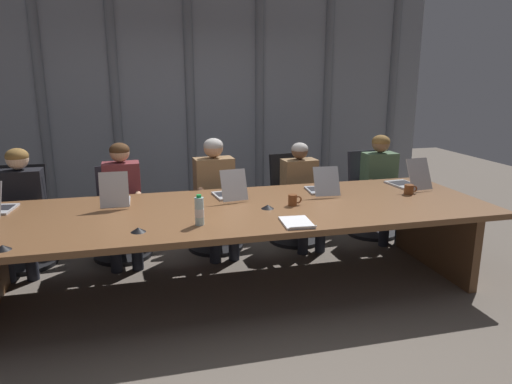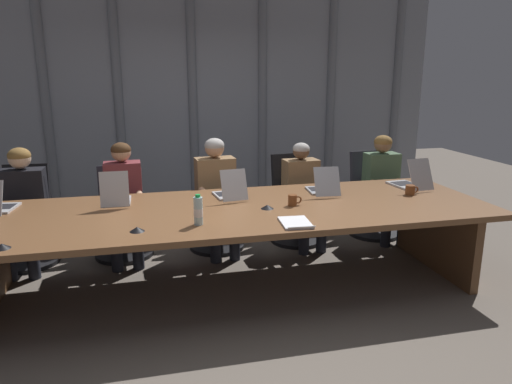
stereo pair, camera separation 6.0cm
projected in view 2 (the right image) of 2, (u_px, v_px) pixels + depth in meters
name	position (u px, v px, depth m)	size (l,w,h in m)	color
ground_plane	(234.00, 288.00, 4.19)	(13.34, 13.34, 0.00)	#6B6056
conference_table	(233.00, 223.00, 4.04)	(4.50, 1.43, 0.74)	brown
curtain_backdrop	(196.00, 101.00, 6.27)	(6.67, 0.17, 2.98)	gray
laptop_left_mid	(116.00, 197.00, 4.12)	(0.24, 0.39, 0.32)	#BCBCC1
laptop_center	(230.00, 192.00, 4.33)	(0.28, 0.43, 0.29)	#BCBCC1
laptop_right_mid	(322.00, 187.00, 4.50)	(0.27, 0.44, 0.27)	#A8ADB7
laptop_right_end	(410.00, 181.00, 4.73)	(0.29, 0.49, 0.31)	#BCBCC1
office_chair_left_end	(26.00, 227.00, 4.70)	(0.60, 0.60, 0.98)	black
office_chair_left_mid	(122.00, 222.00, 4.90)	(0.60, 0.60, 0.92)	#2D2D38
office_chair_center	(216.00, 216.00, 5.13)	(0.60, 0.60, 0.92)	navy
office_chair_right_mid	(295.00, 209.00, 5.33)	(0.60, 0.60, 0.97)	black
office_chair_right_end	(373.00, 204.00, 5.55)	(0.60, 0.60, 0.97)	#2D2D38
person_left_end	(22.00, 201.00, 4.48)	(0.42, 0.55, 1.18)	black
person_left_mid	(124.00, 195.00, 4.69)	(0.38, 0.55, 1.20)	brown
person_center	(217.00, 188.00, 4.90)	(0.44, 0.57, 1.21)	olive
person_right_mid	(304.00, 188.00, 5.11)	(0.40, 0.56, 1.13)	olive
person_right_end	(384.00, 180.00, 5.33)	(0.38, 0.55, 1.18)	#4C6B4C
water_bottle_primary	(198.00, 211.00, 3.55)	(0.07, 0.07, 0.24)	silver
coffee_mug_near	(293.00, 200.00, 4.08)	(0.12, 0.08, 0.10)	brown
coffee_mug_far	(410.00, 190.00, 4.44)	(0.13, 0.09, 0.09)	brown
conference_mic_left_side	(137.00, 229.00, 3.42)	(0.11, 0.11, 0.04)	black
conference_mic_middle	(2.00, 246.00, 3.08)	(0.11, 0.11, 0.04)	black
conference_mic_right_side	(267.00, 207.00, 3.99)	(0.11, 0.11, 0.04)	black
spiral_notepad	(296.00, 223.00, 3.59)	(0.24, 0.32, 0.03)	silver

